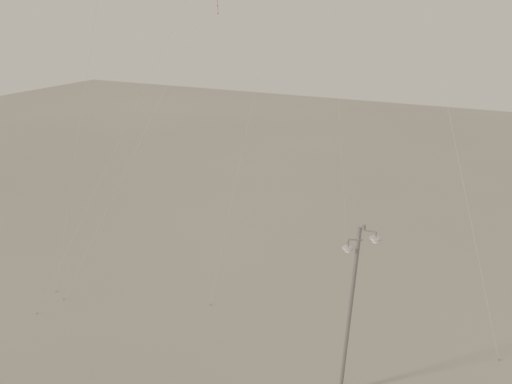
% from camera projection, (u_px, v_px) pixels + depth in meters
% --- Properties ---
extents(ground, '(160.00, 160.00, 0.00)m').
position_uv_depth(ground, '(181.00, 355.00, 26.50)').
color(ground, gray).
rests_on(ground, ground).
extents(street_lamp, '(1.58, 0.78, 8.92)m').
position_uv_depth(street_lamp, '(351.00, 310.00, 22.13)').
color(street_lamp, gray).
rests_on(street_lamp, ground).
extents(kite_3, '(7.82, 7.64, 18.94)m').
position_uv_depth(kite_3, '(179.00, 63.00, 28.97)').
color(kite_3, maroon).
rests_on(kite_3, ground).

